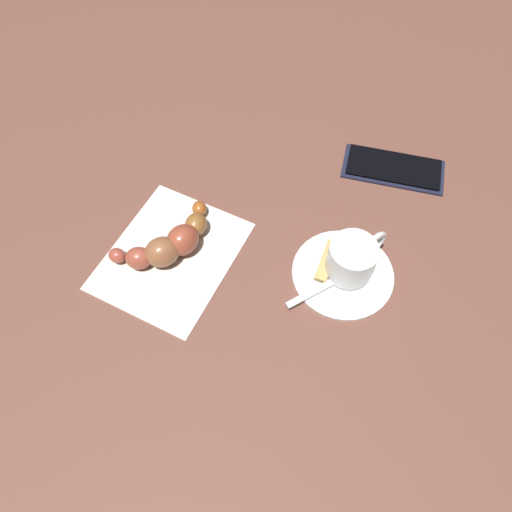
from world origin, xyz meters
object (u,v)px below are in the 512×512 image
at_px(sugar_packet, 327,261).
at_px(croissant, 170,243).
at_px(napkin, 171,255).
at_px(cell_phone, 393,168).
at_px(teaspoon, 343,276).
at_px(saucer, 343,273).
at_px(espresso_cup, 353,258).

relative_size(sugar_packet, croissant, 0.45).
height_order(napkin, cell_phone, cell_phone).
bearing_deg(sugar_packet, teaspoon, 60.96).
relative_size(croissant, cell_phone, 0.89).
relative_size(saucer, napkin, 0.70).
height_order(saucer, croissant, croissant).
bearing_deg(croissant, sugar_packet, 19.21).
relative_size(saucer, croissant, 0.94).
bearing_deg(espresso_cup, teaspoon, -102.55).
bearing_deg(sugar_packet, napkin, -72.17).
xyz_separation_m(napkin, croissant, (-0.00, 0.01, 0.02)).
bearing_deg(sugar_packet, saucer, 76.08).
distance_m(espresso_cup, cell_phone, 0.20).
height_order(teaspoon, napkin, teaspoon).
relative_size(napkin, croissant, 1.35).
xyz_separation_m(espresso_cup, teaspoon, (-0.00, -0.02, -0.02)).
relative_size(sugar_packet, napkin, 0.33).
distance_m(teaspoon, napkin, 0.24).
distance_m(sugar_packet, napkin, 0.22).
height_order(saucer, cell_phone, same).
distance_m(teaspoon, cell_phone, 0.22).
xyz_separation_m(sugar_packet, croissant, (-0.20, -0.07, 0.01)).
bearing_deg(saucer, espresso_cup, 52.92).
distance_m(teaspoon, sugar_packet, 0.03).
bearing_deg(sugar_packet, croissant, -73.99).
bearing_deg(napkin, espresso_cup, 18.98).
height_order(teaspoon, croissant, croissant).
height_order(espresso_cup, croissant, espresso_cup).
height_order(espresso_cup, sugar_packet, espresso_cup).
xyz_separation_m(sugar_packet, napkin, (-0.20, -0.08, -0.01)).
relative_size(espresso_cup, napkin, 0.44).
xyz_separation_m(espresso_cup, napkin, (-0.23, -0.08, -0.03)).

